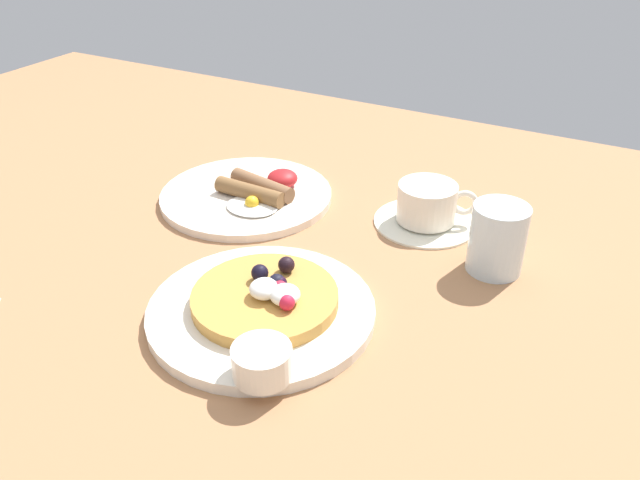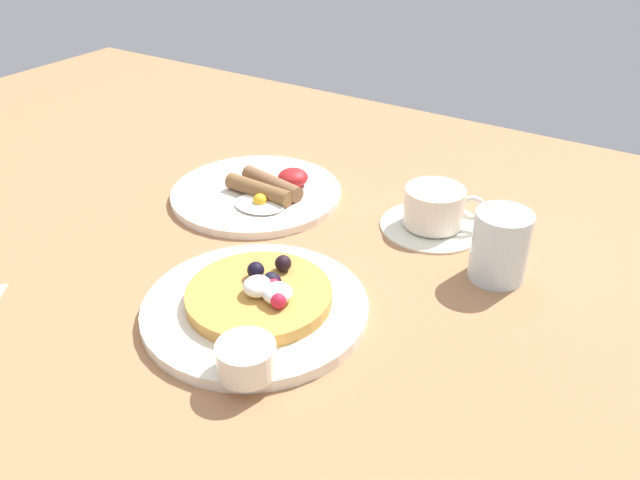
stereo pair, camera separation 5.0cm
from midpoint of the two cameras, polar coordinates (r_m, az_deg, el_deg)
The scene contains 9 objects.
ground_plane at distance 0.80m, azimuth -0.49°, elevation -3.42°, with size 2.02×1.20×0.03m, color #A5724B.
pancake_plate at distance 0.72m, azimuth -3.76°, elevation -6.10°, with size 0.25×0.25×0.01m, color white.
pancake_with_berries at distance 0.71m, azimuth -3.27°, elevation -4.87°, with size 0.16×0.16×0.04m.
syrup_ramekin at distance 0.62m, azimuth -4.24°, elevation -10.48°, with size 0.06×0.06×0.03m.
breakfast_plate at distance 0.96m, azimuth -4.18°, elevation 4.14°, with size 0.25×0.25×0.01m, color white.
fried_breakfast at distance 0.94m, azimuth -2.82°, elevation 4.69°, with size 0.12×0.13×0.03m.
coffee_saucer at distance 0.90m, azimuth 11.50°, elevation 1.27°, with size 0.14×0.14×0.01m, color white.
coffee_cup at distance 0.88m, azimuth 11.81°, elevation 2.97°, with size 0.11×0.08×0.05m.
water_glass at distance 0.79m, azimuth 17.47°, elevation -0.53°, with size 0.07×0.07×0.09m, color silver.
Camera 2 is at (0.38, -0.54, 0.44)m, focal length 36.01 mm.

